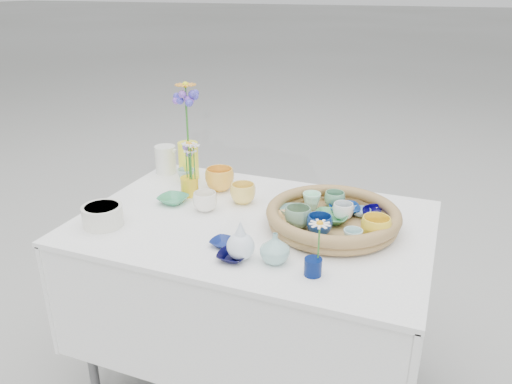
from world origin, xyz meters
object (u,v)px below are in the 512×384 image
(tall_vase_yellow, at_px, (189,161))
(display_table, at_px, (254,382))
(bud_vase_seafoam, at_px, (275,248))
(wicker_tray, at_px, (333,218))

(tall_vase_yellow, bearing_deg, display_table, -34.66)
(display_table, distance_m, bud_vase_seafoam, 0.87)
(display_table, bearing_deg, tall_vase_yellow, 145.34)
(display_table, height_order, bud_vase_seafoam, bud_vase_seafoam)
(display_table, relative_size, tall_vase_yellow, 7.66)
(display_table, relative_size, wicker_tray, 2.66)
(wicker_tray, xyz_separation_m, tall_vase_yellow, (-0.71, 0.24, 0.04))
(wicker_tray, bearing_deg, bud_vase_seafoam, -110.56)
(wicker_tray, bearing_deg, display_table, -169.88)
(tall_vase_yellow, bearing_deg, wicker_tray, -19.11)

